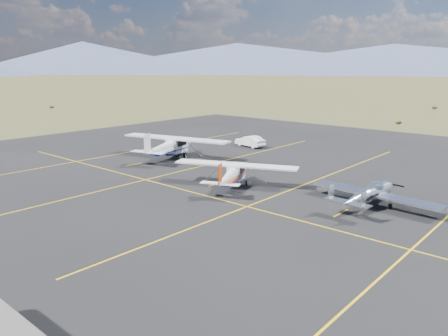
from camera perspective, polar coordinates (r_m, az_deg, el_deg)
ground at (r=33.96m, az=11.99°, el=-3.27°), size 1600.00×1600.00×0.00m
apron at (r=37.70m, az=2.69°, el=-1.34°), size 72.00×72.00×0.02m
aircraft_low_wing at (r=31.50m, az=18.58°, el=-3.17°), size 6.64×9.25×2.01m
aircraft_cessna at (r=34.60m, az=1.08°, el=-0.71°), size 7.37×9.82×2.57m
aircraft_plain at (r=45.69m, az=-7.14°, el=2.93°), size 8.08×12.27×3.11m
sedan at (r=52.33m, az=3.42°, el=3.53°), size 2.02×4.19×1.32m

